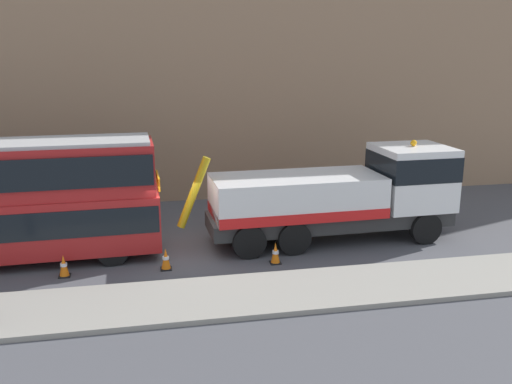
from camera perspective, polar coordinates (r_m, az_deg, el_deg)
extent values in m
plane|color=#4C4C51|center=(20.03, -7.22, -5.97)|extent=(120.00, 120.00, 0.00)
cube|color=gray|center=(16.14, -6.08, -10.84)|extent=(60.00, 2.80, 0.15)
cube|color=#9E7A5B|center=(26.25, -9.07, 16.55)|extent=(60.00, 1.20, 16.00)
cube|color=#2D2D2D|center=(20.86, 7.53, -2.67)|extent=(9.06, 2.47, 0.55)
cube|color=white|center=(21.81, 15.56, 1.54)|extent=(2.67, 2.67, 2.30)
cube|color=black|center=(21.72, 15.64, 2.70)|extent=(2.70, 2.70, 0.90)
cube|color=silver|center=(20.19, 4.16, -0.29)|extent=(6.17, 2.78, 1.40)
cube|color=red|center=(20.33, 4.13, -1.71)|extent=(6.17, 2.83, 0.36)
cylinder|color=#B79914|center=(19.37, -6.37, -0.05)|extent=(1.24, 0.32, 2.52)
sphere|color=orange|center=(21.58, 15.79, 4.83)|extent=(0.24, 0.24, 0.24)
cylinder|color=black|center=(23.22, 14.21, -1.94)|extent=(1.17, 0.37, 1.16)
cylinder|color=black|center=(21.36, 16.90, -3.55)|extent=(1.17, 0.37, 1.16)
cylinder|color=black|center=(21.45, 2.21, -2.85)|extent=(1.17, 0.37, 1.16)
cylinder|color=black|center=(19.42, 3.92, -4.73)|extent=(1.17, 0.37, 1.16)
cylinder|color=black|center=(21.10, -2.00, -3.14)|extent=(1.17, 0.37, 1.16)
cylinder|color=black|center=(19.04, -0.71, -5.10)|extent=(1.17, 0.37, 1.16)
cube|color=yellow|center=(19.51, -9.97, 1.16)|extent=(0.10, 1.50, 0.44)
cylinder|color=black|center=(21.08, -14.31, -3.78)|extent=(1.05, 0.33, 1.04)
cylinder|color=black|center=(19.04, -14.41, -5.77)|extent=(1.05, 0.33, 1.04)
cone|color=orange|center=(18.60, -19.02, -7.12)|extent=(0.32, 0.32, 0.72)
cylinder|color=white|center=(18.59, -19.03, -7.02)|extent=(0.21, 0.21, 0.10)
cube|color=black|center=(18.73, -18.93, -8.09)|extent=(0.36, 0.36, 0.04)
cone|color=orange|center=(18.38, -9.19, -6.75)|extent=(0.32, 0.32, 0.72)
cylinder|color=white|center=(18.37, -9.19, -6.64)|extent=(0.21, 0.21, 0.10)
cube|color=black|center=(18.51, -9.14, -7.73)|extent=(0.36, 0.36, 0.04)
cone|color=orange|center=(18.66, 2.00, -6.24)|extent=(0.32, 0.32, 0.72)
cylinder|color=white|center=(18.64, 2.00, -6.14)|extent=(0.21, 0.21, 0.10)
cube|color=black|center=(18.78, 1.99, -7.21)|extent=(0.36, 0.36, 0.04)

